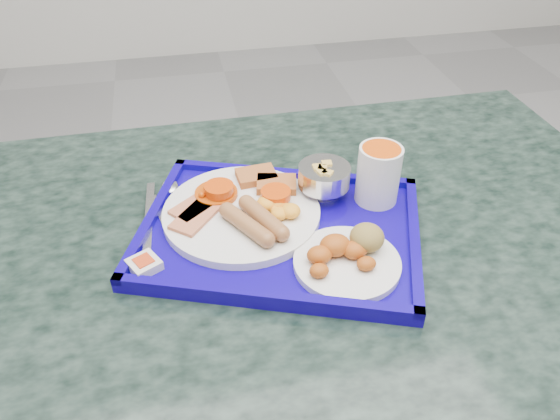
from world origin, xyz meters
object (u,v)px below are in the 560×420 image
bread_plate (349,255)px  juice_cup (379,173)px  tray (280,232)px  table (294,318)px  main_plate (245,209)px  fruit_bowl (324,177)px

bread_plate → juice_cup: 0.18m
tray → bread_plate: bread_plate is taller
table → main_plate: 0.25m
table → tray: tray is taller
bread_plate → juice_cup: (0.10, 0.15, 0.04)m
table → bread_plate: (0.06, -0.10, 0.24)m
bread_plate → fruit_bowl: fruit_bowl is taller
tray → juice_cup: 0.20m
main_plate → juice_cup: 0.24m
bread_plate → fruit_bowl: 0.18m
bread_plate → fruit_bowl: size_ratio=1.79×
main_plate → fruit_bowl: (0.14, 0.03, 0.03)m
table → tray: size_ratio=2.41×
tray → juice_cup: (0.18, 0.05, 0.06)m
table → juice_cup: bearing=17.9°
bread_plate → tray: bearing=130.2°
main_plate → fruit_bowl: 0.15m
table → bread_plate: size_ratio=7.93×
bread_plate → juice_cup: juice_cup is taller
tray → main_plate: (-0.05, 0.05, 0.02)m
tray → fruit_bowl: bearing=38.8°
table → fruit_bowl: bearing=49.1°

